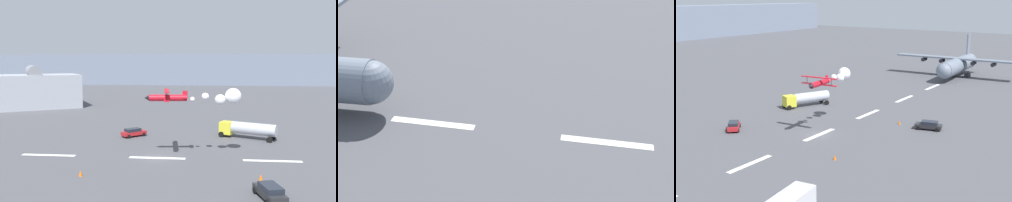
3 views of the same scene
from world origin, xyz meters
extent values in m
plane|color=#4C4C51|center=(0.00, 0.00, 0.00)|extent=(440.00, 440.00, 0.00)
cube|color=white|center=(-15.96, 0.00, 0.01)|extent=(8.00, 0.90, 0.01)
cube|color=white|center=(0.00, 0.00, 0.01)|extent=(8.00, 0.90, 0.01)
cube|color=white|center=(15.96, 0.00, 0.01)|extent=(8.00, 0.90, 0.01)
cube|color=slate|center=(0.00, 158.85, 8.61)|extent=(396.00, 16.00, 17.22)
cylinder|color=red|center=(1.44, 0.87, 8.48)|extent=(5.40, 1.52, 0.94)
cube|color=red|center=(1.24, 0.85, 8.33)|extent=(1.38, 6.70, 0.12)
cube|color=red|center=(1.24, 0.85, 9.49)|extent=(1.38, 6.70, 0.12)
cylinder|color=black|center=(1.50, -1.48, 8.91)|extent=(0.08, 0.08, 1.16)
cylinder|color=black|center=(0.99, 3.17, 8.91)|extent=(0.08, 0.08, 1.16)
cube|color=red|center=(3.83, 1.13, 8.93)|extent=(0.71, 0.18, 1.10)
cube|color=red|center=(3.83, 1.13, 8.53)|extent=(0.82, 2.05, 0.08)
cone|color=black|center=(-1.55, 0.54, 8.48)|extent=(0.78, 0.87, 0.80)
sphere|color=white|center=(4.86, 1.52, 8.24)|extent=(0.70, 0.70, 0.70)
sphere|color=white|center=(6.69, 1.65, 8.64)|extent=(1.06, 1.06, 1.06)
sphere|color=white|center=(8.78, 1.75, 8.20)|extent=(1.53, 1.53, 1.53)
sphere|color=white|center=(10.61, 2.07, 8.68)|extent=(2.33, 2.33, 2.33)
cube|color=yellow|center=(10.76, 15.79, 1.60)|extent=(3.02, 3.11, 2.20)
cylinder|color=#B7BCC6|center=(15.27, 13.64, 1.85)|extent=(7.92, 5.23, 2.10)
cylinder|color=black|center=(9.71, 14.96, 0.50)|extent=(1.04, 0.72, 1.00)
cylinder|color=black|center=(17.54, 11.24, 0.50)|extent=(1.04, 0.72, 1.00)
cylinder|color=black|center=(10.74, 17.13, 0.50)|extent=(1.04, 0.72, 1.00)
cylinder|color=black|center=(18.57, 13.40, 0.50)|extent=(1.04, 0.72, 1.00)
cube|color=#262628|center=(13.03, -14.00, 0.65)|extent=(2.84, 4.88, 0.65)
cube|color=#1E232D|center=(13.07, -14.20, 1.25)|extent=(2.26, 3.07, 0.55)
cylinder|color=black|center=(11.77, -12.66, 0.32)|extent=(0.37, 0.67, 0.64)
cylinder|color=black|center=(13.52, -12.23, 0.32)|extent=(0.37, 0.67, 0.64)
cylinder|color=black|center=(14.28, -15.35, 0.32)|extent=(0.37, 0.67, 0.64)
cube|color=#B21E23|center=(-6.07, 13.97, 0.65)|extent=(4.52, 4.33, 0.65)
cube|color=#1E232D|center=(-6.22, 13.84, 1.25)|extent=(3.10, 3.02, 0.55)
cylinder|color=black|center=(-5.52, 15.69, 0.32)|extent=(0.62, 0.59, 0.64)
cylinder|color=black|center=(-7.84, 13.59, 0.32)|extent=(0.62, 0.59, 0.64)
cylinder|color=black|center=(-4.31, 14.35, 0.32)|extent=(0.62, 0.59, 0.64)
cylinder|color=black|center=(-6.63, 12.26, 0.32)|extent=(0.62, 0.59, 0.64)
cube|color=#9EA3AD|center=(-43.07, 51.42, 4.83)|extent=(29.52, 25.97, 9.66)
cylinder|color=gray|center=(-43.07, 51.42, 10.56)|extent=(10.45, 14.30, 3.60)
cone|color=orange|center=(-8.09, -8.87, 0.38)|extent=(0.44, 0.44, 0.75)
cone|color=orange|center=(13.06, -8.35, 0.38)|extent=(0.44, 0.44, 0.75)
camera|label=1|loc=(6.30, -49.13, 13.66)|focal=38.37mm
camera|label=2|loc=(33.41, 36.88, 24.60)|focal=52.98mm
camera|label=3|loc=(-56.99, -43.38, 22.93)|focal=47.67mm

